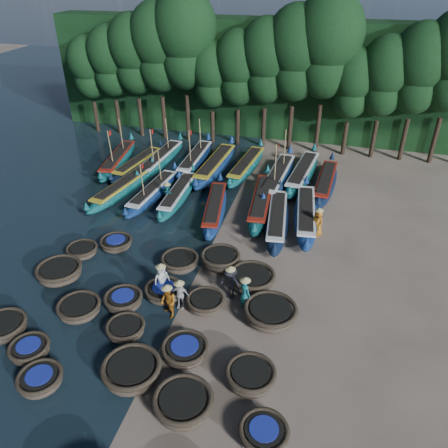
% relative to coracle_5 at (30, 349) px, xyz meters
% --- Properties ---
extents(ground, '(120.00, 120.00, 0.00)m').
position_rel_coracle_5_xyz_m(ground, '(5.06, 5.96, -0.39)').
color(ground, gray).
rests_on(ground, ground).
extents(foliage_wall, '(40.00, 3.00, 10.00)m').
position_rel_coracle_5_xyz_m(foliage_wall, '(5.06, 29.46, 4.61)').
color(foliage_wall, black).
rests_on(foliage_wall, ground).
extents(coracle_5, '(1.93, 1.93, 0.67)m').
position_rel_coracle_5_xyz_m(coracle_5, '(0.00, 0.00, 0.00)').
color(coracle_5, brown).
rests_on(coracle_5, ground).
extents(coracle_6, '(1.79, 1.79, 0.68)m').
position_rel_coracle_5_xyz_m(coracle_6, '(1.35, -1.23, 0.01)').
color(coracle_6, brown).
rests_on(coracle_6, ground).
extents(coracle_7, '(2.41, 2.41, 0.85)m').
position_rel_coracle_5_xyz_m(coracle_7, '(4.64, -0.00, 0.10)').
color(coracle_7, brown).
rests_on(coracle_7, ground).
extents(coracle_8, '(2.73, 2.73, 0.84)m').
position_rel_coracle_5_xyz_m(coracle_8, '(7.08, -0.88, 0.09)').
color(coracle_8, brown).
rests_on(coracle_8, ground).
extents(coracle_9, '(1.95, 1.95, 0.71)m').
position_rel_coracle_5_xyz_m(coracle_9, '(10.13, -1.27, 0.03)').
color(coracle_9, brown).
rests_on(coracle_9, ground).
extents(coracle_10, '(2.40, 2.40, 0.71)m').
position_rel_coracle_5_xyz_m(coracle_10, '(-1.90, 0.83, 0.02)').
color(coracle_10, brown).
rests_on(coracle_10, ground).
extents(coracle_11, '(2.06, 2.06, 0.72)m').
position_rel_coracle_5_xyz_m(coracle_11, '(0.70, 2.74, 0.02)').
color(coracle_11, brown).
rests_on(coracle_11, ground).
extents(coracle_12, '(1.77, 1.77, 0.67)m').
position_rel_coracle_5_xyz_m(coracle_12, '(3.36, 2.10, -0.01)').
color(coracle_12, brown).
rests_on(coracle_12, ground).
extents(coracle_13, '(2.02, 2.02, 0.70)m').
position_rel_coracle_5_xyz_m(coracle_13, '(6.30, 1.59, 0.02)').
color(coracle_13, brown).
rests_on(coracle_13, ground).
extents(coracle_14, '(2.45, 2.45, 0.81)m').
position_rel_coracle_5_xyz_m(coracle_14, '(9.22, 0.93, 0.07)').
color(coracle_14, brown).
rests_on(coracle_14, ground).
extents(coracle_15, '(2.38, 2.38, 0.82)m').
position_rel_coracle_5_xyz_m(coracle_15, '(-1.69, 4.88, 0.08)').
color(coracle_15, brown).
rests_on(coracle_15, ground).
extents(coracle_16, '(1.93, 1.93, 0.75)m').
position_rel_coracle_5_xyz_m(coracle_16, '(2.47, 3.76, 0.05)').
color(coracle_16, brown).
rests_on(coracle_16, ground).
extents(coracle_17, '(2.00, 2.00, 0.70)m').
position_rel_coracle_5_xyz_m(coracle_17, '(4.08, 4.89, 0.02)').
color(coracle_17, brown).
rests_on(coracle_17, ground).
extents(coracle_18, '(2.26, 2.26, 0.67)m').
position_rel_coracle_5_xyz_m(coracle_18, '(6.27, 4.65, -0.00)').
color(coracle_18, brown).
rests_on(coracle_18, ground).
extents(coracle_19, '(2.51, 2.51, 0.83)m').
position_rel_coracle_5_xyz_m(coracle_19, '(9.38, 4.63, 0.08)').
color(coracle_19, brown).
rests_on(coracle_19, ground).
extents(coracle_20, '(1.76, 1.76, 0.63)m').
position_rel_coracle_5_xyz_m(coracle_20, '(-1.65, 7.04, -0.03)').
color(coracle_20, brown).
rests_on(coracle_20, ground).
extents(coracle_21, '(2.15, 2.15, 0.65)m').
position_rel_coracle_5_xyz_m(coracle_21, '(-0.14, 8.19, -0.02)').
color(coracle_21, brown).
rests_on(coracle_21, ground).
extents(coracle_22, '(2.38, 2.38, 0.78)m').
position_rel_coracle_5_xyz_m(coracle_22, '(4.03, 7.33, 0.06)').
color(coracle_22, brown).
rests_on(coracle_22, ground).
extents(coracle_23, '(2.62, 2.62, 0.82)m').
position_rel_coracle_5_xyz_m(coracle_23, '(6.08, 8.09, 0.08)').
color(coracle_23, brown).
rests_on(coracle_23, ground).
extents(coracle_24, '(2.73, 2.73, 0.84)m').
position_rel_coracle_5_xyz_m(coracle_24, '(8.08, 6.83, 0.09)').
color(coracle_24, brown).
rests_on(coracle_24, ground).
extents(long_boat_2, '(2.74, 8.01, 1.43)m').
position_rel_coracle_5_xyz_m(long_boat_2, '(-2.67, 14.41, 0.16)').
color(long_boat_2, '#0F5458').
rests_on(long_boat_2, ground).
extents(long_boat_3, '(1.95, 7.63, 3.25)m').
position_rel_coracle_5_xyz_m(long_boat_3, '(-0.43, 14.37, 0.13)').
color(long_boat_3, navy).
rests_on(long_boat_3, ground).
extents(long_boat_4, '(1.49, 7.52, 1.32)m').
position_rel_coracle_5_xyz_m(long_boat_4, '(1.36, 14.51, 0.12)').
color(long_boat_4, '#0F5458').
rests_on(long_boat_4, ground).
extents(long_boat_5, '(2.57, 7.66, 1.37)m').
position_rel_coracle_5_xyz_m(long_boat_5, '(4.30, 13.31, 0.13)').
color(long_boat_5, navy).
rests_on(long_boat_5, ground).
extents(long_boat_6, '(2.11, 8.56, 1.51)m').
position_rel_coracle_5_xyz_m(long_boat_6, '(7.09, 14.78, 0.19)').
color(long_boat_6, '#0F5458').
rests_on(long_boat_6, ground).
extents(long_boat_7, '(2.23, 8.06, 1.43)m').
position_rel_coracle_5_xyz_m(long_boat_7, '(8.42, 12.90, 0.15)').
color(long_boat_7, black).
rests_on(long_boat_7, ground).
extents(long_boat_8, '(2.22, 8.29, 1.47)m').
position_rel_coracle_5_xyz_m(long_boat_8, '(10.08, 13.91, 0.17)').
color(long_boat_8, navy).
rests_on(long_boat_8, ground).
extents(long_boat_9, '(2.65, 8.19, 3.52)m').
position_rel_coracle_5_xyz_m(long_boat_9, '(-5.27, 18.84, 0.17)').
color(long_boat_9, '#0F5458').
rests_on(long_boat_9, ground).
extents(long_boat_10, '(2.36, 7.33, 1.30)m').
position_rel_coracle_5_xyz_m(long_boat_10, '(-3.43, 18.58, 0.11)').
color(long_boat_10, black).
rests_on(long_boat_10, ground).
extents(long_boat_11, '(1.93, 8.45, 3.59)m').
position_rel_coracle_5_xyz_m(long_boat_11, '(-1.97, 19.77, 0.18)').
color(long_boat_11, '#0F5458').
rests_on(long_boat_11, ground).
extents(long_boat_12, '(1.54, 8.26, 3.51)m').
position_rel_coracle_5_xyz_m(long_boat_12, '(0.67, 20.46, 0.17)').
color(long_boat_12, navy).
rests_on(long_boat_12, ground).
extents(long_boat_13, '(2.07, 8.92, 1.57)m').
position_rel_coracle_5_xyz_m(long_boat_13, '(2.56, 19.70, 0.21)').
color(long_boat_13, navy).
rests_on(long_boat_13, ground).
extents(long_boat_14, '(2.24, 8.11, 1.43)m').
position_rel_coracle_5_xyz_m(long_boat_14, '(4.90, 20.27, 0.16)').
color(long_boat_14, '#0F5458').
rests_on(long_boat_14, ground).
extents(long_boat_15, '(2.24, 9.01, 3.84)m').
position_rel_coracle_5_xyz_m(long_boat_15, '(7.57, 18.70, 0.22)').
color(long_boat_15, navy).
rests_on(long_boat_15, ground).
extents(long_boat_16, '(2.54, 8.64, 1.53)m').
position_rel_coracle_5_xyz_m(long_boat_16, '(9.25, 19.96, 0.19)').
color(long_boat_16, '#0F5458').
rests_on(long_boat_16, ground).
extents(long_boat_17, '(1.91, 8.06, 1.42)m').
position_rel_coracle_5_xyz_m(long_boat_17, '(11.01, 18.86, 0.15)').
color(long_boat_17, black).
rests_on(long_boat_17, ground).
extents(fisherman_0, '(0.98, 0.98, 1.92)m').
position_rel_coracle_5_xyz_m(fisherman_0, '(3.88, 5.19, 0.53)').
color(fisherman_0, beige).
rests_on(fisherman_0, ground).
extents(fisherman_1, '(0.79, 0.74, 2.01)m').
position_rel_coracle_5_xyz_m(fisherman_1, '(8.08, 5.09, 0.60)').
color(fisherman_1, '#196A6B').
rests_on(fisherman_1, ground).
extents(fisherman_2, '(1.06, 1.07, 1.94)m').
position_rel_coracle_5_xyz_m(fisherman_2, '(4.75, 3.75, 0.53)').
color(fisherman_2, '#B16417').
rests_on(fisherman_2, ground).
extents(fisherman_3, '(1.34, 1.06, 2.01)m').
position_rel_coracle_5_xyz_m(fisherman_3, '(7.21, 5.72, 0.55)').
color(fisherman_3, black).
rests_on(fisherman_3, ground).
extents(fisherman_4, '(0.90, 0.52, 1.71)m').
position_rel_coracle_5_xyz_m(fisherman_4, '(5.06, 4.47, 0.44)').
color(fisherman_4, beige).
rests_on(fisherman_4, ground).
extents(fisherman_5, '(1.49, 1.06, 1.75)m').
position_rel_coracle_5_xyz_m(fisherman_5, '(0.85, 13.92, 0.43)').
color(fisherman_5, '#196A6B').
rests_on(fisherman_5, ground).
extents(fisherman_6, '(1.00, 0.99, 1.94)m').
position_rel_coracle_5_xyz_m(fisherman_6, '(10.89, 12.58, 0.54)').
color(fisherman_6, '#B16417').
rests_on(fisherman_6, ground).
extents(tree_0, '(3.68, 3.68, 8.68)m').
position_rel_coracle_5_xyz_m(tree_0, '(-10.94, 25.96, 5.58)').
color(tree_0, black).
rests_on(tree_0, ground).
extents(tree_1, '(4.09, 4.09, 9.65)m').
position_rel_coracle_5_xyz_m(tree_1, '(-8.64, 25.96, 6.26)').
color(tree_1, black).
rests_on(tree_1, ground).
extents(tree_2, '(4.51, 4.51, 10.63)m').
position_rel_coracle_5_xyz_m(tree_2, '(-6.34, 25.96, 6.93)').
color(tree_2, black).
rests_on(tree_2, ground).
extents(tree_3, '(4.92, 4.92, 11.60)m').
position_rel_coracle_5_xyz_m(tree_3, '(-4.04, 25.96, 7.61)').
color(tree_3, black).
rests_on(tree_3, ground).
extents(tree_4, '(5.34, 5.34, 12.58)m').
position_rel_coracle_5_xyz_m(tree_4, '(-1.74, 25.96, 8.28)').
color(tree_4, black).
rests_on(tree_4, ground).
extents(tree_5, '(3.68, 3.68, 8.68)m').
position_rel_coracle_5_xyz_m(tree_5, '(0.56, 25.96, 5.58)').
color(tree_5, black).
rests_on(tree_5, ground).
extents(tree_6, '(4.09, 4.09, 9.65)m').
position_rel_coracle_5_xyz_m(tree_6, '(2.86, 25.96, 6.26)').
color(tree_6, black).
rests_on(tree_6, ground).
extents(tree_7, '(4.51, 4.51, 10.63)m').
position_rel_coracle_5_xyz_m(tree_7, '(5.16, 25.96, 6.93)').
color(tree_7, black).
rests_on(tree_7, ground).
extents(tree_8, '(4.92, 4.92, 11.60)m').
position_rel_coracle_5_xyz_m(tree_8, '(7.46, 25.96, 7.61)').
color(tree_8, black).
rests_on(tree_8, ground).
extents(tree_9, '(5.34, 5.34, 12.58)m').
position_rel_coracle_5_xyz_m(tree_9, '(9.76, 25.96, 8.28)').
color(tree_9, black).
rests_on(tree_9, ground).
extents(tree_10, '(3.68, 3.68, 8.68)m').
position_rel_coracle_5_xyz_m(tree_10, '(12.06, 25.96, 5.58)').
color(tree_10, black).
rests_on(tree_10, ground).
extents(tree_11, '(4.09, 4.09, 9.65)m').
position_rel_coracle_5_xyz_m(tree_11, '(14.36, 25.96, 6.26)').
color(tree_11, black).
rests_on(tree_11, ground).
extents(tree_12, '(4.51, 4.51, 10.63)m').
position_rel_coracle_5_xyz_m(tree_12, '(16.66, 25.96, 6.93)').
color(tree_12, black).
rests_on(tree_12, ground).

